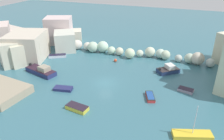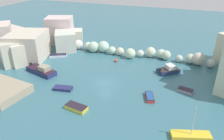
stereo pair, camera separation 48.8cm
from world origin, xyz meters
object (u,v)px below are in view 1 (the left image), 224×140
object	(u,v)px
moored_boat_4	(150,97)
moored_boat_5	(77,108)
moored_boat_0	(168,70)
moored_boat_3	(63,89)
channel_buoy	(115,60)
moored_boat_7	(41,71)
stone_dock	(1,91)
moored_boat_6	(186,90)
moored_boat_2	(58,56)
moored_boat_1	(192,135)

from	to	relation	value
moored_boat_4	moored_boat_5	bearing A→B (deg)	104.97
moored_boat_0	moored_boat_3	size ratio (longest dim) A/B	1.37
channel_buoy	moored_boat_5	distance (m)	18.88
moored_boat_3	moored_boat_5	world-z (taller)	moored_boat_5
moored_boat_7	moored_boat_0	bearing A→B (deg)	36.49
stone_dock	moored_boat_6	size ratio (longest dim) A/B	3.04
channel_buoy	moored_boat_5	size ratio (longest dim) A/B	0.19
moored_boat_2	moored_boat_5	world-z (taller)	moored_boat_5
stone_dock	moored_boat_0	size ratio (longest dim) A/B	1.79
channel_buoy	moored_boat_0	size ratio (longest dim) A/B	0.15
stone_dock	moored_boat_7	bearing A→B (deg)	80.35
moored_boat_1	moored_boat_3	distance (m)	21.96
stone_dock	moored_boat_5	bearing A→B (deg)	2.94
moored_boat_6	channel_buoy	bearing A→B (deg)	166.16
moored_boat_3	moored_boat_6	size ratio (longest dim) A/B	1.24
moored_boat_1	moored_boat_2	bearing A→B (deg)	-46.79
moored_boat_2	moored_boat_3	xyz separation A→B (m)	(9.17, -12.47, -0.07)
stone_dock	moored_boat_3	distance (m)	10.20
stone_dock	moored_boat_5	xyz separation A→B (m)	(13.93, 0.72, -0.34)
stone_dock	moored_boat_1	size ratio (longest dim) A/B	1.63
moored_boat_4	moored_boat_7	size ratio (longest dim) A/B	0.45
moored_boat_6	moored_boat_5	bearing A→B (deg)	-130.94
moored_boat_5	moored_boat_0	bearing A→B (deg)	-114.07
moored_boat_2	moored_boat_6	size ratio (longest dim) A/B	1.49
stone_dock	moored_boat_6	distance (m)	31.31
moored_boat_0	moored_boat_6	distance (m)	7.50
stone_dock	moored_boat_4	distance (m)	24.85
moored_boat_0	moored_boat_5	distance (m)	20.87
channel_buoy	moored_boat_7	size ratio (longest dim) A/B	0.10
moored_boat_4	moored_boat_7	xyz separation A→B (m)	(-22.13, 1.30, 0.34)
moored_boat_1	moored_boat_7	xyz separation A→B (m)	(-28.90, 8.29, 0.31)
moored_boat_0	moored_boat_7	xyz separation A→B (m)	(-23.67, -9.37, 0.03)
moored_boat_1	moored_boat_6	distance (m)	11.29
channel_buoy	moored_boat_7	world-z (taller)	moored_boat_7
moored_boat_2	moored_boat_7	world-z (taller)	moored_boat_7
moored_boat_4	moored_boat_5	size ratio (longest dim) A/B	0.89
moored_boat_0	moored_boat_1	size ratio (longest dim) A/B	0.91
moored_boat_2	stone_dock	bearing A→B (deg)	-117.79
moored_boat_2	moored_boat_3	distance (m)	15.48
moored_boat_2	moored_boat_5	size ratio (longest dim) A/B	1.14
moored_boat_0	moored_boat_1	distance (m)	18.43
moored_boat_3	moored_boat_1	bearing A→B (deg)	157.67
channel_buoy	moored_boat_2	size ratio (longest dim) A/B	0.17
moored_boat_5	channel_buoy	bearing A→B (deg)	-79.82
moored_boat_0	moored_boat_2	xyz separation A→B (m)	(-25.46, -0.85, -0.29)
stone_dock	moored_boat_7	distance (m)	9.05
moored_boat_0	moored_boat_4	xyz separation A→B (m)	(-1.54, -10.67, -0.31)
moored_boat_3	moored_boat_0	bearing A→B (deg)	-151.64
moored_boat_3	moored_boat_7	xyz separation A→B (m)	(-7.38, 3.95, 0.38)
moored_boat_5	moored_boat_7	distance (m)	14.88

